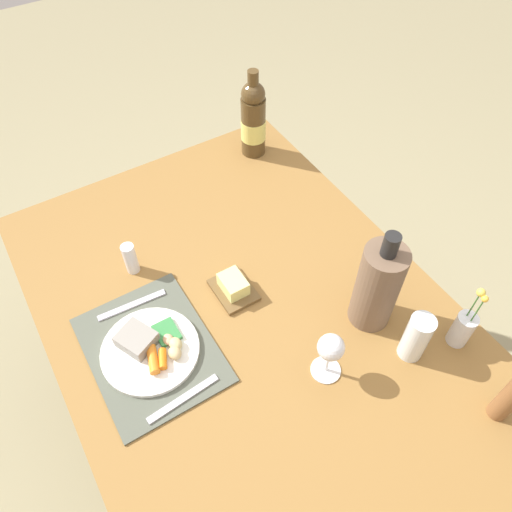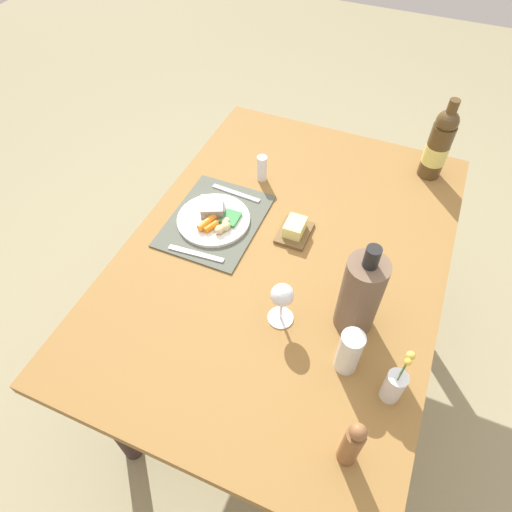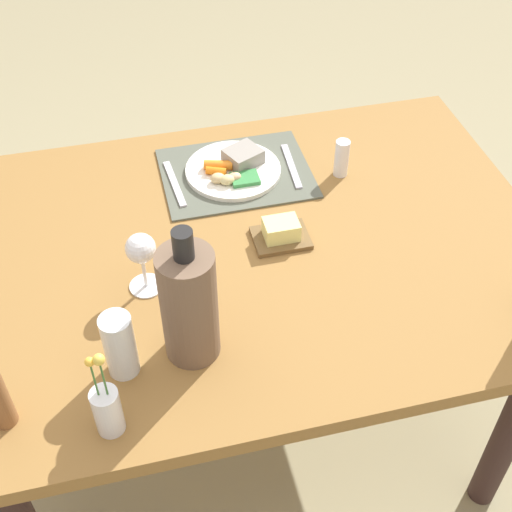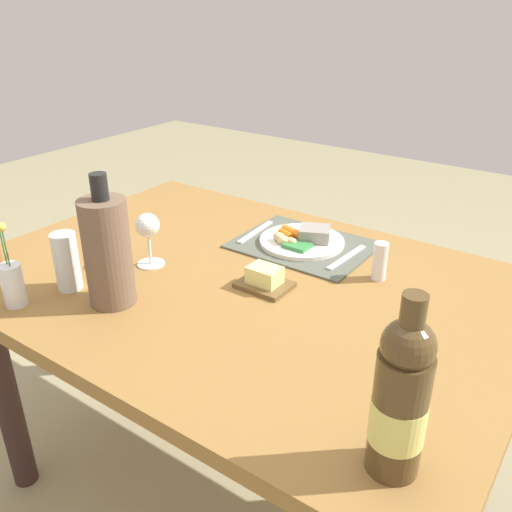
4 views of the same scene
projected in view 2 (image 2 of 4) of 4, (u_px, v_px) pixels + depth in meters
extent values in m
plane|color=#978F69|center=(277.00, 359.00, 2.03)|extent=(8.00, 8.00, 0.00)
cube|color=olive|center=(285.00, 255.00, 1.47)|extent=(1.41, 1.00, 0.04)
cylinder|color=#342320|center=(251.00, 197.00, 2.20)|extent=(0.07, 0.07, 0.72)
cylinder|color=#342320|center=(112.00, 418.00, 1.51)|extent=(0.07, 0.07, 0.72)
cylinder|color=#342320|center=(406.00, 242.00, 2.01)|extent=(0.07, 0.07, 0.72)
cube|color=#52584A|center=(216.00, 220.00, 1.54)|extent=(0.38, 0.30, 0.01)
cylinder|color=white|center=(214.00, 219.00, 1.53)|extent=(0.25, 0.25, 0.01)
cube|color=gray|center=(212.00, 207.00, 1.53)|extent=(0.11, 0.11, 0.04)
cylinder|color=orange|center=(207.00, 222.00, 1.49)|extent=(0.08, 0.04, 0.02)
cylinder|color=orange|center=(211.00, 227.00, 1.48)|extent=(0.06, 0.04, 0.02)
ellipsoid|color=#DDAF83|center=(226.00, 221.00, 1.50)|extent=(0.03, 0.03, 0.02)
ellipsoid|color=#C9BB7C|center=(226.00, 226.00, 1.48)|extent=(0.04, 0.03, 0.03)
ellipsoid|color=tan|center=(219.00, 229.00, 1.47)|extent=(0.04, 0.03, 0.02)
cube|color=#338240|center=(231.00, 218.00, 1.51)|extent=(0.07, 0.06, 0.01)
cube|color=silver|center=(236.00, 193.00, 1.62)|extent=(0.03, 0.19, 0.00)
cube|color=silver|center=(196.00, 254.00, 1.43)|extent=(0.03, 0.19, 0.00)
cube|color=brown|center=(295.00, 233.00, 1.50)|extent=(0.13, 0.10, 0.01)
cube|color=#ECEC8A|center=(295.00, 227.00, 1.47)|extent=(0.08, 0.06, 0.04)
cylinder|color=white|center=(280.00, 318.00, 1.29)|extent=(0.07, 0.07, 0.00)
cylinder|color=white|center=(281.00, 309.00, 1.26)|extent=(0.01, 0.01, 0.08)
sphere|color=white|center=(282.00, 295.00, 1.20)|extent=(0.07, 0.07, 0.07)
cylinder|color=white|center=(262.00, 168.00, 1.64)|extent=(0.04, 0.04, 0.10)
cylinder|color=brown|center=(351.00, 446.00, 0.99)|extent=(0.04, 0.04, 0.15)
sphere|color=brown|center=(358.00, 432.00, 0.92)|extent=(0.04, 0.04, 0.04)
cylinder|color=silver|center=(349.00, 352.00, 1.14)|extent=(0.06, 0.06, 0.15)
cylinder|color=silver|center=(347.00, 357.00, 1.16)|extent=(0.06, 0.06, 0.08)
cylinder|color=brown|center=(360.00, 295.00, 1.18)|extent=(0.11, 0.11, 0.26)
cylinder|color=black|center=(372.00, 257.00, 1.06)|extent=(0.04, 0.04, 0.06)
cylinder|color=#4E391D|center=(436.00, 151.00, 1.62)|extent=(0.08, 0.08, 0.21)
sphere|color=#4E391D|center=(448.00, 121.00, 1.52)|extent=(0.08, 0.08, 0.08)
cylinder|color=#4E391D|center=(452.00, 110.00, 1.49)|extent=(0.04, 0.04, 0.07)
cylinder|color=#DED86C|center=(435.00, 154.00, 1.63)|extent=(0.08, 0.08, 0.07)
cylinder|color=silver|center=(394.00, 386.00, 1.10)|extent=(0.05, 0.05, 0.11)
cylinder|color=#3F7233|center=(397.00, 381.00, 1.06)|extent=(0.00, 0.00, 0.20)
sphere|color=yellow|center=(408.00, 362.00, 0.99)|extent=(0.02, 0.02, 0.02)
cylinder|color=#3F7233|center=(400.00, 375.00, 1.07)|extent=(0.00, 0.00, 0.20)
sphere|color=gold|center=(411.00, 356.00, 0.99)|extent=(0.02, 0.02, 0.02)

